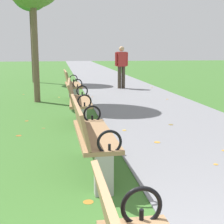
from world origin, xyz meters
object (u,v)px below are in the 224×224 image
Objects in this scene: park_bench_2 at (91,134)px; park_bench_3 at (78,101)px; park_bench_4 at (72,85)px; pedestrian_walking at (121,65)px.

park_bench_3 is (0.00, 2.74, 0.00)m from park_bench_2.
park_bench_2 and park_bench_3 have the same top height.
park_bench_4 is at bearing 90.00° from park_bench_2.
park_bench_2 is at bearing -103.47° from pedestrian_walking.
pedestrian_walking is (2.04, 5.78, 0.44)m from park_bench_3.
park_bench_2 is 2.74m from park_bench_3.
park_bench_4 is at bearing -127.51° from pedestrian_walking.
pedestrian_walking is at bearing 52.49° from park_bench_4.
pedestrian_walking reaches higher than park_bench_3.
pedestrian_walking is (2.04, 2.66, 0.44)m from park_bench_4.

